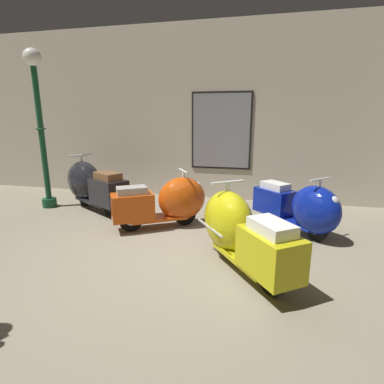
{
  "coord_description": "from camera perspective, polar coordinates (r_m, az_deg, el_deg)",
  "views": [
    {
      "loc": [
        1.18,
        -3.48,
        1.84
      ],
      "look_at": [
        0.06,
        1.28,
        0.62
      ],
      "focal_mm": 28.36,
      "sensor_mm": 36.0,
      "label": 1
    }
  ],
  "objects": [
    {
      "name": "ground_plane",
      "position": [
        4.11,
        -4.99,
        -12.6
      ],
      "size": [
        60.0,
        60.0,
        0.0
      ],
      "primitive_type": "plane",
      "color": "gray"
    },
    {
      "name": "showroom_back_wall",
      "position": [
        6.9,
        4.86,
        14.36
      ],
      "size": [
        18.0,
        0.63,
        3.77
      ],
      "color": "#BCB29E",
      "rests_on": "ground"
    },
    {
      "name": "scooter_0",
      "position": [
        6.46,
        -18.43,
        1.29
      ],
      "size": [
        1.78,
        1.33,
        1.08
      ],
      "rotation": [
        0.0,
        0.0,
        2.61
      ],
      "color": "black",
      "rests_on": "ground"
    },
    {
      "name": "scooter_1",
      "position": [
        5.12,
        -4.65,
        -1.84
      ],
      "size": [
        1.58,
        1.23,
        0.97
      ],
      "rotation": [
        0.0,
        0.0,
        0.56
      ],
      "color": "black",
      "rests_on": "ground"
    },
    {
      "name": "scooter_2",
      "position": [
        3.8,
        8.78,
        -7.16
      ],
      "size": [
        1.39,
        1.66,
        1.04
      ],
      "rotation": [
        0.0,
        0.0,
        2.2
      ],
      "color": "black",
      "rests_on": "ground"
    },
    {
      "name": "scooter_3",
      "position": [
        5.1,
        19.9,
        -2.77
      ],
      "size": [
        1.41,
        1.44,
        0.96
      ],
      "rotation": [
        0.0,
        0.0,
        -0.8
      ],
      "color": "black",
      "rests_on": "ground"
    },
    {
      "name": "lamppost",
      "position": [
        6.78,
        -26.8,
        12.81
      ],
      "size": [
        0.33,
        0.33,
        3.08
      ],
      "color": "#144728",
      "rests_on": "ground"
    }
  ]
}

